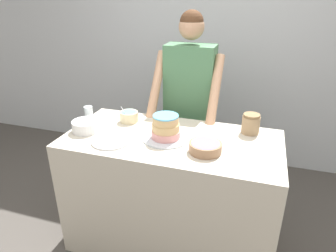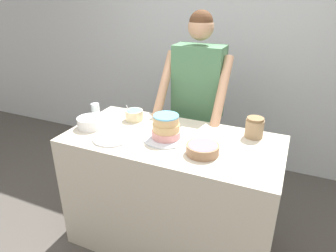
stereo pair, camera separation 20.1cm
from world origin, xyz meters
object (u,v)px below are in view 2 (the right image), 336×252
object	(u,v)px
ceramic_plate	(112,138)
stoneware_jar	(254,128)
person_baker	(198,95)
frosting_bowl_white	(90,122)
cake	(166,129)
frosting_bowl_purple	(203,149)
drinking_glass	(96,111)
frosting_bowl_blue	(134,115)

from	to	relation	value
ceramic_plate	stoneware_jar	xyz separation A→B (m)	(0.89, 0.43, 0.06)
person_baker	stoneware_jar	world-z (taller)	person_baker
frosting_bowl_white	cake	bearing A→B (deg)	5.61
ceramic_plate	frosting_bowl_purple	bearing A→B (deg)	4.63
drinking_glass	frosting_bowl_purple	bearing A→B (deg)	-12.32
frosting_bowl_purple	drinking_glass	bearing A→B (deg)	167.68
person_baker	cake	bearing A→B (deg)	-89.87
cake	drinking_glass	bearing A→B (deg)	171.08
cake	frosting_bowl_purple	size ratio (longest dim) A/B	1.57
person_baker	frosting_bowl_purple	distance (m)	0.83
cake	stoneware_jar	xyz separation A→B (m)	(0.55, 0.27, -0.00)
frosting_bowl_purple	frosting_bowl_blue	distance (m)	0.73
drinking_glass	ceramic_plate	bearing A→B (deg)	-38.87
person_baker	frosting_bowl_blue	world-z (taller)	person_baker
ceramic_plate	stoneware_jar	distance (m)	0.99
frosting_bowl_blue	stoneware_jar	xyz separation A→B (m)	(0.91, 0.07, 0.03)
frosting_bowl_purple	cake	bearing A→B (deg)	160.43
frosting_bowl_blue	stoneware_jar	bearing A→B (deg)	4.46
person_baker	cake	world-z (taller)	person_baker
frosting_bowl_blue	drinking_glass	distance (m)	0.31
frosting_bowl_purple	frosting_bowl_white	size ratio (longest dim) A/B	1.07
drinking_glass	person_baker	bearing A→B (deg)	40.56
cake	frosting_bowl_white	bearing A→B (deg)	-174.39
person_baker	frosting_bowl_blue	size ratio (longest dim) A/B	12.19
frosting_bowl_purple	frosting_bowl_white	world-z (taller)	frosting_bowl_white
frosting_bowl_white	stoneware_jar	bearing A→B (deg)	16.13
cake	frosting_bowl_purple	bearing A→B (deg)	-19.57
cake	ceramic_plate	xyz separation A→B (m)	(-0.34, -0.16, -0.07)
frosting_bowl_blue	person_baker	bearing A→B (deg)	52.14
frosting_bowl_blue	ceramic_plate	world-z (taller)	frosting_bowl_blue
cake	ceramic_plate	distance (m)	0.38
cake	frosting_bowl_blue	size ratio (longest dim) A/B	2.30
frosting_bowl_purple	ceramic_plate	size ratio (longest dim) A/B	0.78
frosting_bowl_purple	ceramic_plate	distance (m)	0.64
frosting_bowl_purple	ceramic_plate	world-z (taller)	frosting_bowl_purple
ceramic_plate	person_baker	bearing A→B (deg)	67.81
person_baker	frosting_bowl_purple	bearing A→B (deg)	-68.96
stoneware_jar	person_baker	bearing A→B (deg)	144.11
frosting_bowl_white	frosting_bowl_blue	size ratio (longest dim) A/B	1.37
drinking_glass	cake	bearing A→B (deg)	-8.92
person_baker	stoneware_jar	size ratio (longest dim) A/B	11.99
person_baker	frosting_bowl_white	size ratio (longest dim) A/B	8.93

